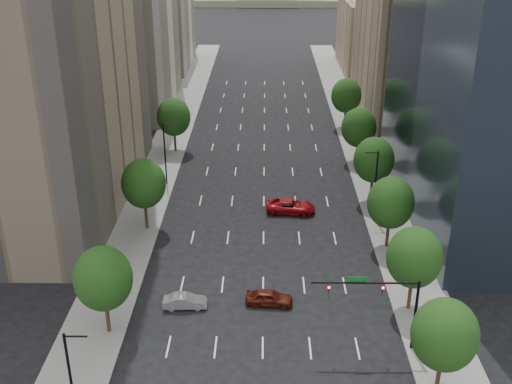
{
  "coord_description": "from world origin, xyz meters",
  "views": [
    {
      "loc": [
        0.05,
        -14.27,
        35.44
      ],
      "look_at": [
        -0.82,
        45.41,
        8.0
      ],
      "focal_mm": 43.91,
      "sensor_mm": 36.0,
      "label": 1
    }
  ],
  "objects_px": {
    "traffic_signal": "(388,299)",
    "car_silver": "(185,301)",
    "car_maroon": "(269,297)",
    "car_red_far": "(291,206)"
  },
  "relations": [
    {
      "from": "traffic_signal",
      "to": "car_silver",
      "type": "height_order",
      "value": "traffic_signal"
    },
    {
      "from": "car_maroon",
      "to": "car_red_far",
      "type": "relative_size",
      "value": 0.74
    },
    {
      "from": "car_red_far",
      "to": "car_silver",
      "type": "bearing_deg",
      "value": 157.1
    },
    {
      "from": "car_maroon",
      "to": "car_silver",
      "type": "height_order",
      "value": "car_maroon"
    },
    {
      "from": "traffic_signal",
      "to": "car_silver",
      "type": "distance_m",
      "value": 19.53
    },
    {
      "from": "car_silver",
      "to": "car_red_far",
      "type": "xyz_separation_m",
      "value": [
        10.91,
        20.73,
        0.16
      ]
    },
    {
      "from": "car_silver",
      "to": "car_red_far",
      "type": "distance_m",
      "value": 23.42
    },
    {
      "from": "traffic_signal",
      "to": "car_red_far",
      "type": "distance_m",
      "value": 27.98
    },
    {
      "from": "car_maroon",
      "to": "car_red_far",
      "type": "height_order",
      "value": "car_red_far"
    },
    {
      "from": "car_silver",
      "to": "car_red_far",
      "type": "height_order",
      "value": "car_red_far"
    }
  ]
}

